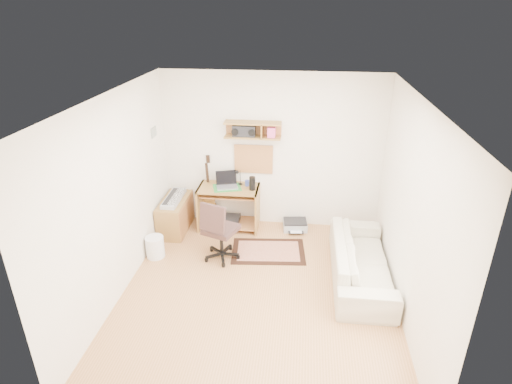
# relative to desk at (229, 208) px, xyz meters

# --- Properties ---
(floor) EXTENTS (3.60, 4.00, 0.01)m
(floor) POSITION_rel_desk_xyz_m (0.69, -1.73, -0.38)
(floor) COLOR tan
(floor) RESTS_ON ground
(ceiling) EXTENTS (3.60, 4.00, 0.01)m
(ceiling) POSITION_rel_desk_xyz_m (0.69, -1.73, 2.23)
(ceiling) COLOR white
(ceiling) RESTS_ON ground
(back_wall) EXTENTS (3.60, 0.01, 2.60)m
(back_wall) POSITION_rel_desk_xyz_m (0.69, 0.28, 0.93)
(back_wall) COLOR white
(back_wall) RESTS_ON ground
(left_wall) EXTENTS (0.01, 4.00, 2.60)m
(left_wall) POSITION_rel_desk_xyz_m (-1.12, -1.73, 0.93)
(left_wall) COLOR white
(left_wall) RESTS_ON ground
(right_wall) EXTENTS (0.01, 4.00, 2.60)m
(right_wall) POSITION_rel_desk_xyz_m (2.49, -1.73, 0.93)
(right_wall) COLOR white
(right_wall) RESTS_ON ground
(wall_shelf) EXTENTS (0.90, 0.25, 0.26)m
(wall_shelf) POSITION_rel_desk_xyz_m (0.39, 0.15, 1.32)
(wall_shelf) COLOR olive
(wall_shelf) RESTS_ON back_wall
(cork_board) EXTENTS (0.64, 0.03, 0.49)m
(cork_board) POSITION_rel_desk_xyz_m (0.39, 0.25, 0.79)
(cork_board) COLOR tan
(cork_board) RESTS_ON back_wall
(wall_photo) EXTENTS (0.02, 0.20, 0.15)m
(wall_photo) POSITION_rel_desk_xyz_m (-1.10, -0.23, 1.34)
(wall_photo) COLOR #4C8CBF
(wall_photo) RESTS_ON left_wall
(desk) EXTENTS (1.00, 0.55, 0.75)m
(desk) POSITION_rel_desk_xyz_m (0.00, 0.00, 0.00)
(desk) COLOR olive
(desk) RESTS_ON floor
(laptop) EXTENTS (0.42, 0.42, 0.26)m
(laptop) POSITION_rel_desk_xyz_m (-0.02, -0.02, 0.51)
(laptop) COLOR silver
(laptop) RESTS_ON desk
(speaker) EXTENTS (0.10, 0.10, 0.22)m
(speaker) POSITION_rel_desk_xyz_m (0.41, -0.05, 0.49)
(speaker) COLOR black
(speaker) RESTS_ON desk
(desk_lamp) EXTENTS (0.09, 0.09, 0.27)m
(desk_lamp) POSITION_rel_desk_xyz_m (0.18, 0.14, 0.51)
(desk_lamp) COLOR black
(desk_lamp) RESTS_ON desk
(pencil_cup) EXTENTS (0.07, 0.07, 0.10)m
(pencil_cup) POSITION_rel_desk_xyz_m (0.30, 0.10, 0.42)
(pencil_cup) COLOR #3547A0
(pencil_cup) RESTS_ON desk
(boombox) EXTENTS (0.36, 0.17, 0.19)m
(boombox) POSITION_rel_desk_xyz_m (0.25, 0.15, 1.30)
(boombox) COLOR black
(boombox) RESTS_ON wall_shelf
(rug) EXTENTS (1.19, 0.85, 0.01)m
(rug) POSITION_rel_desk_xyz_m (0.74, -0.70, -0.37)
(rug) COLOR #D3B18E
(rug) RESTS_ON floor
(task_chair) EXTENTS (0.65, 0.65, 0.98)m
(task_chair) POSITION_rel_desk_xyz_m (0.05, -0.95, 0.12)
(task_chair) COLOR #3A2622
(task_chair) RESTS_ON floor
(cabinet) EXTENTS (0.40, 0.90, 0.55)m
(cabinet) POSITION_rel_desk_xyz_m (-0.89, -0.18, -0.10)
(cabinet) COLOR olive
(cabinet) RESTS_ON floor
(music_keyboard) EXTENTS (0.23, 0.74, 0.06)m
(music_keyboard) POSITION_rel_desk_xyz_m (-0.89, -0.18, 0.21)
(music_keyboard) COLOR #B2B5BA
(music_keyboard) RESTS_ON cabinet
(guitar) EXTENTS (0.33, 0.21, 1.22)m
(guitar) POSITION_rel_desk_xyz_m (-0.38, 0.13, 0.23)
(guitar) COLOR #A27632
(guitar) RESTS_ON floor
(waste_basket) EXTENTS (0.36, 0.36, 0.33)m
(waste_basket) POSITION_rel_desk_xyz_m (-0.96, -1.03, -0.21)
(waste_basket) COLOR white
(waste_basket) RESTS_ON floor
(printer) EXTENTS (0.44, 0.36, 0.15)m
(printer) POSITION_rel_desk_xyz_m (1.12, 0.06, -0.29)
(printer) COLOR #A5A8AA
(printer) RESTS_ON floor
(sofa) EXTENTS (0.57, 1.95, 0.76)m
(sofa) POSITION_rel_desk_xyz_m (2.07, -1.22, 0.01)
(sofa) COLOR beige
(sofa) RESTS_ON floor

